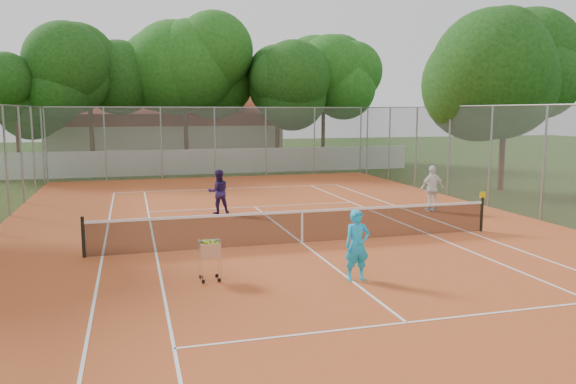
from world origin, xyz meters
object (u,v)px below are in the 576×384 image
object	(u,v)px
player_far_right	(432,188)
clubhouse	(166,132)
tennis_net	(302,226)
player_near	(357,245)
player_far_left	(218,192)
ball_hopper	(210,259)

from	to	relation	value
player_far_right	clubhouse	bearing A→B (deg)	-77.12
tennis_net	player_near	world-z (taller)	player_near
player_near	player_far_left	xyz separation A→B (m)	(-1.73, 9.12, 0.01)
clubhouse	player_far_right	size ratio (longest dim) A/B	9.40
tennis_net	player_far_right	bearing A→B (deg)	30.11
clubhouse	player_far_left	world-z (taller)	clubhouse
clubhouse	ball_hopper	distance (m)	31.99
player_far_left	ball_hopper	size ratio (longest dim) A/B	1.65
player_far_left	player_far_right	distance (m)	8.06
clubhouse	player_far_right	xyz separation A→B (m)	(8.28, -25.36, -1.31)
player_far_right	ball_hopper	bearing A→B (deg)	29.91
clubhouse	ball_hopper	bearing A→B (deg)	-91.90
tennis_net	clubhouse	size ratio (longest dim) A/B	0.72
tennis_net	player_far_left	bearing A→B (deg)	106.52
player_near	clubhouse	bearing A→B (deg)	94.68
clubhouse	ball_hopper	size ratio (longest dim) A/B	16.57
player_near	tennis_net	bearing A→B (deg)	93.00
player_far_right	ball_hopper	xyz separation A→B (m)	(-9.34, -6.57, -0.38)
clubhouse	player_near	world-z (taller)	clubhouse
tennis_net	player_far_left	world-z (taller)	player_far_left
tennis_net	ball_hopper	world-z (taller)	ball_hopper
player_far_right	ball_hopper	size ratio (longest dim) A/B	1.76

